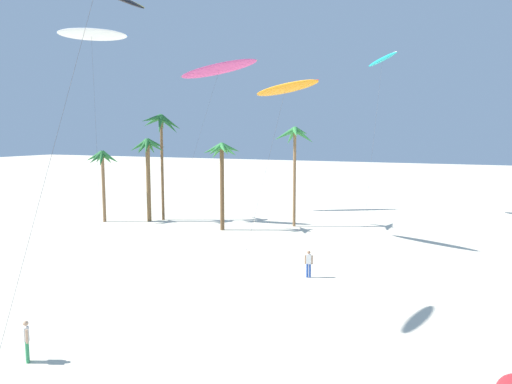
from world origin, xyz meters
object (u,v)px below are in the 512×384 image
person_near_right (309,263)px  flying_kite_3 (219,69)px  flying_kite_1 (285,88)px  person_near_left (27,339)px  palm_tree_1 (148,156)px  palm_tree_2 (222,159)px  palm_tree_3 (161,130)px  flying_kite_8 (382,59)px  palm_tree_4 (295,143)px  flying_kite_0 (91,34)px  palm_tree_0 (103,163)px

person_near_right → flying_kite_3: bearing=129.0°
flying_kite_1 → person_near_left: 26.87m
palm_tree_1 → palm_tree_2: size_ratio=1.04×
flying_kite_1 → palm_tree_3: bearing=162.5°
flying_kite_8 → flying_kite_1: bearing=-106.0°
palm_tree_4 → palm_tree_3: bearing=-170.9°
palm_tree_4 → person_near_right: 18.43m
flying_kite_3 → flying_kite_8: 18.06m
flying_kite_3 → palm_tree_4: bearing=-28.7°
palm_tree_2 → palm_tree_4: bearing=39.1°
flying_kite_3 → person_near_left: size_ratio=10.52×
palm_tree_1 → flying_kite_8: (20.92, 13.07, 10.04)m
palm_tree_2 → person_near_right: bearing=-43.2°
flying_kite_8 → person_near_left: bearing=-99.3°
palm_tree_3 → flying_kite_1: bearing=-17.5°
flying_kite_0 → palm_tree_1: bearing=30.0°
palm_tree_1 → flying_kite_0: size_ratio=0.44×
flying_kite_0 → flying_kite_1: size_ratio=1.46×
palm_tree_3 → person_near_left: (13.37, -28.97, -8.37)m
flying_kite_0 → flying_kite_3: (7.59, 12.22, -2.22)m
palm_tree_4 → person_near_right: palm_tree_4 is taller
palm_tree_1 → palm_tree_4: 15.04m
palm_tree_0 → person_near_right: size_ratio=4.25×
palm_tree_1 → flying_kite_1: (16.13, -3.59, 5.84)m
palm_tree_1 → person_near_right: (20.98, -12.27, -5.81)m
palm_tree_3 → flying_kite_1: size_ratio=0.82×
palm_tree_3 → palm_tree_1: bearing=-124.4°
flying_kite_1 → person_near_left: size_ratio=7.78×
flying_kite_1 → person_near_left: bearing=-94.5°
palm_tree_3 → person_near_right: size_ratio=6.39×
flying_kite_8 → palm_tree_0: bearing=-148.7°
flying_kite_3 → palm_tree_0: bearing=-121.6°
palm_tree_4 → person_near_left: size_ratio=5.64×
palm_tree_2 → flying_kite_1: bearing=-19.6°
person_near_right → palm_tree_1: bearing=149.7°
palm_tree_2 → flying_kite_3: flying_kite_3 is taller
palm_tree_2 → flying_kite_0: 17.99m
flying_kite_1 → person_near_right: 15.31m
palm_tree_2 → flying_kite_3: size_ratio=0.45×
flying_kite_0 → flying_kite_8: 29.80m
palm_tree_0 → flying_kite_8: bearing=31.3°
palm_tree_4 → person_near_right: bearing=-67.8°
palm_tree_3 → person_near_right: bearing=-33.9°
palm_tree_1 → palm_tree_3: palm_tree_3 is taller
flying_kite_8 → person_near_left: size_ratio=10.28×
palm_tree_0 → palm_tree_4: bearing=16.5°
palm_tree_4 → flying_kite_8: size_ratio=0.55×
palm_tree_4 → flying_kite_1: bearing=-77.5°
palm_tree_1 → flying_kite_3: size_ratio=0.47×
palm_tree_0 → person_near_left: bearing=-54.6°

